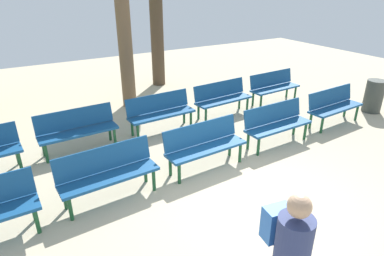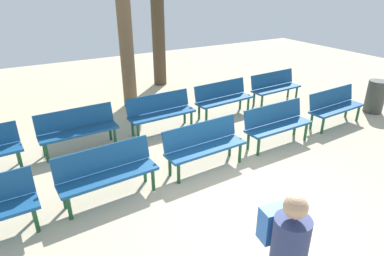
% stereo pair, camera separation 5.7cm
% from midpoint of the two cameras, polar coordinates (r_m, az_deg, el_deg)
% --- Properties ---
extents(ground_plane, '(24.17, 24.17, 0.00)m').
position_cam_midpoint_polar(ground_plane, '(5.56, 11.43, -13.29)').
color(ground_plane, '#BCAD8E').
extents(bench_r0_c1, '(1.63, 0.57, 0.87)m').
position_cam_midpoint_polar(bench_r0_c1, '(5.59, -14.56, -7.13)').
color(bench_r0_c1, navy).
rests_on(bench_r0_c1, ground_plane).
extents(bench_r0_c2, '(1.62, 0.56, 0.87)m').
position_cam_midpoint_polar(bench_r0_c2, '(6.27, 1.87, -2.65)').
color(bench_r0_c2, navy).
rests_on(bench_r0_c2, ground_plane).
extents(bench_r0_c3, '(1.61, 0.53, 0.87)m').
position_cam_midpoint_polar(bench_r0_c3, '(7.42, 14.06, 1.02)').
color(bench_r0_c3, navy).
rests_on(bench_r0_c3, ground_plane).
extents(bench_r0_c4, '(1.63, 0.57, 0.87)m').
position_cam_midpoint_polar(bench_r0_c4, '(8.92, 22.95, 3.75)').
color(bench_r0_c4, navy).
rests_on(bench_r0_c4, ground_plane).
extents(bench_r1_c1, '(1.61, 0.53, 0.87)m').
position_cam_midpoint_polar(bench_r1_c1, '(7.33, -19.29, 0.04)').
color(bench_r1_c1, navy).
rests_on(bench_r1_c1, ground_plane).
extents(bench_r1_c2, '(1.62, 0.55, 0.87)m').
position_cam_midpoint_polar(bench_r1_c2, '(7.86, -5.65, 2.98)').
color(bench_r1_c2, navy).
rests_on(bench_r1_c2, ground_plane).
extents(bench_r1_c3, '(1.63, 0.59, 0.87)m').
position_cam_midpoint_polar(bench_r1_c3, '(8.80, 5.00, 5.37)').
color(bench_r1_c3, navy).
rests_on(bench_r1_c3, ground_plane).
extents(bench_r1_c4, '(1.62, 0.56, 0.87)m').
position_cam_midpoint_polar(bench_r1_c4, '(10.01, 13.67, 7.13)').
color(bench_r1_c4, navy).
rests_on(bench_r1_c4, ground_plane).
extents(tree_2, '(0.38, 0.38, 3.21)m').
position_cam_midpoint_polar(tree_2, '(9.33, -11.50, 13.10)').
color(tree_2, brown).
rests_on(tree_2, ground_plane).
extents(visitor_with_backpack, '(0.39, 0.56, 1.65)m').
position_cam_midpoint_polar(visitor_with_backpack, '(3.51, 15.77, -20.29)').
color(visitor_with_backpack, navy).
rests_on(visitor_with_backpack, ground_plane).
extents(trash_bin, '(0.48, 0.48, 0.88)m').
position_cam_midpoint_polar(trash_bin, '(10.25, 28.57, 4.83)').
color(trash_bin, '#383D38').
rests_on(trash_bin, ground_plane).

